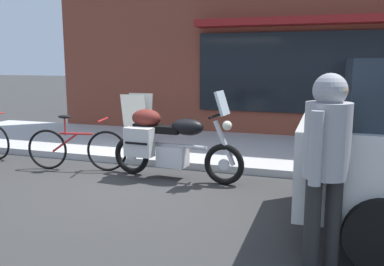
# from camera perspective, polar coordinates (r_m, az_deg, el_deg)

# --- Properties ---
(ground_plane) EXTENTS (80.00, 80.00, 0.00)m
(ground_plane) POSITION_cam_1_polar(r_m,az_deg,el_deg) (6.17, -9.23, -7.15)
(ground_plane) COLOR #303030
(touring_motorcycle) EXTENTS (2.18, 0.62, 1.38)m
(touring_motorcycle) POSITION_cam_1_polar(r_m,az_deg,el_deg) (6.29, -3.53, -1.09)
(touring_motorcycle) COLOR black
(touring_motorcycle) RESTS_ON ground_plane
(parked_bicycle) EXTENTS (1.69, 0.52, 0.93)m
(parked_bicycle) POSITION_cam_1_polar(r_m,az_deg,el_deg) (7.08, -15.79, -2.06)
(parked_bicycle) COLOR black
(parked_bicycle) RESTS_ON ground_plane
(pedestrian_walking) EXTENTS (0.49, 0.53, 1.71)m
(pedestrian_walking) POSITION_cam_1_polar(r_m,az_deg,el_deg) (3.60, 18.27, -2.26)
(pedestrian_walking) COLOR #252525
(pedestrian_walking) RESTS_ON ground_plane
(sandwich_board_sign) EXTENTS (0.55, 0.43, 1.01)m
(sandwich_board_sign) POSITION_cam_1_polar(r_m,az_deg,el_deg) (8.67, -7.63, 2.10)
(sandwich_board_sign) COLOR silver
(sandwich_board_sign) RESTS_ON sidewalk_curb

